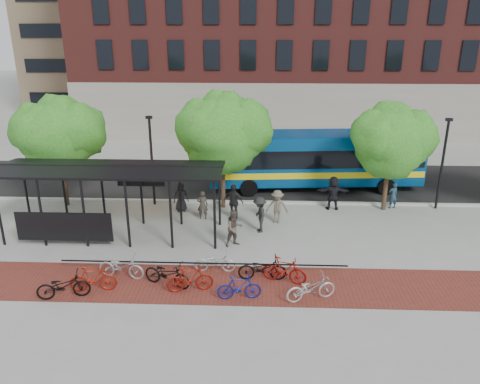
{
  "coord_description": "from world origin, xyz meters",
  "views": [
    {
      "loc": [
        -1.08,
        -21.3,
        9.94
      ],
      "look_at": [
        -1.98,
        1.46,
        1.6
      ],
      "focal_mm": 35.0,
      "sensor_mm": 36.0,
      "label": 1
    }
  ],
  "objects_px": {
    "bike_10": "(311,288)",
    "tree_b": "(224,130)",
    "pedestrian_8": "(235,228)",
    "lamp_post_left": "(152,158)",
    "bike_8": "(262,268)",
    "bike_9": "(284,270)",
    "bus": "(315,157)",
    "bike_2": "(121,266)",
    "pedestrian_3": "(277,207)",
    "tree_a": "(60,132)",
    "bike_5": "(190,279)",
    "pedestrian_7": "(393,195)",
    "lamp_post_right": "(443,162)",
    "bus_shelter": "(109,177)",
    "pedestrian_5": "(333,193)",
    "pedestrian_4": "(233,202)",
    "bike_4": "(167,274)",
    "bike_1": "(93,279)",
    "tree_c": "(393,139)",
    "bike_7": "(239,287)",
    "bike_6": "(215,262)",
    "pedestrian_0": "(181,197)",
    "pedestrian_9": "(260,215)",
    "bike_0": "(63,286)"
  },
  "relations": [
    {
      "from": "bike_2",
      "to": "pedestrian_3",
      "type": "relative_size",
      "value": 1.09
    },
    {
      "from": "bus_shelter",
      "to": "tree_a",
      "type": "distance_m",
      "value": 5.52
    },
    {
      "from": "bike_8",
      "to": "pedestrian_4",
      "type": "height_order",
      "value": "pedestrian_4"
    },
    {
      "from": "lamp_post_right",
      "to": "pedestrian_8",
      "type": "relative_size",
      "value": 2.91
    },
    {
      "from": "pedestrian_4",
      "to": "bike_10",
      "type": "bearing_deg",
      "value": -44.22
    },
    {
      "from": "tree_c",
      "to": "bike_7",
      "type": "distance_m",
      "value": 12.69
    },
    {
      "from": "tree_c",
      "to": "pedestrian_8",
      "type": "relative_size",
      "value": 3.36
    },
    {
      "from": "bike_7",
      "to": "pedestrian_5",
      "type": "xyz_separation_m",
      "value": [
        4.85,
        9.26,
        0.45
      ]
    },
    {
      "from": "lamp_post_left",
      "to": "bike_8",
      "type": "xyz_separation_m",
      "value": [
        6.16,
        -8.15,
        -2.23
      ]
    },
    {
      "from": "tree_b",
      "to": "pedestrian_5",
      "type": "height_order",
      "value": "tree_b"
    },
    {
      "from": "bike_8",
      "to": "bike_10",
      "type": "height_order",
      "value": "same"
    },
    {
      "from": "bike_9",
      "to": "pedestrian_9",
      "type": "xyz_separation_m",
      "value": [
        -0.99,
        4.83,
        0.37
      ]
    },
    {
      "from": "bike_10",
      "to": "bike_6",
      "type": "bearing_deg",
      "value": 44.09
    },
    {
      "from": "bike_2",
      "to": "pedestrian_8",
      "type": "height_order",
      "value": "pedestrian_8"
    },
    {
      "from": "bike_0",
      "to": "pedestrian_0",
      "type": "xyz_separation_m",
      "value": [
        3.08,
        8.84,
        0.33
      ]
    },
    {
      "from": "bike_2",
      "to": "pedestrian_4",
      "type": "relative_size",
      "value": 1.01
    },
    {
      "from": "bus",
      "to": "bike_5",
      "type": "distance_m",
      "value": 13.88
    },
    {
      "from": "bus",
      "to": "bike_8",
      "type": "distance_m",
      "value": 11.95
    },
    {
      "from": "pedestrian_0",
      "to": "bike_5",
      "type": "bearing_deg",
      "value": -95.3
    },
    {
      "from": "bike_6",
      "to": "bike_10",
      "type": "bearing_deg",
      "value": -117.04
    },
    {
      "from": "bike_2",
      "to": "pedestrian_3",
      "type": "xyz_separation_m",
      "value": [
        6.56,
        5.84,
        0.39
      ]
    },
    {
      "from": "bus_shelter",
      "to": "pedestrian_5",
      "type": "bearing_deg",
      "value": 18.33
    },
    {
      "from": "pedestrian_0",
      "to": "pedestrian_8",
      "type": "xyz_separation_m",
      "value": [
        3.18,
        -4.15,
        0.03
      ]
    },
    {
      "from": "lamp_post_right",
      "to": "bike_2",
      "type": "distance_m",
      "value": 17.77
    },
    {
      "from": "bike_5",
      "to": "pedestrian_7",
      "type": "height_order",
      "value": "pedestrian_7"
    },
    {
      "from": "pedestrian_0",
      "to": "lamp_post_left",
      "type": "bearing_deg",
      "value": 134.07
    },
    {
      "from": "pedestrian_8",
      "to": "bike_10",
      "type": "bearing_deg",
      "value": -83.73
    },
    {
      "from": "bus_shelter",
      "to": "bike_7",
      "type": "distance_m",
      "value": 8.83
    },
    {
      "from": "bike_1",
      "to": "bike_2",
      "type": "xyz_separation_m",
      "value": [
        0.81,
        1.05,
        -0.03
      ]
    },
    {
      "from": "bus_shelter",
      "to": "pedestrian_4",
      "type": "bearing_deg",
      "value": 20.12
    },
    {
      "from": "tree_b",
      "to": "bike_7",
      "type": "xyz_separation_m",
      "value": [
        1.19,
        -9.35,
        -3.95
      ]
    },
    {
      "from": "bus_shelter",
      "to": "bike_9",
      "type": "bearing_deg",
      "value": -27.46
    },
    {
      "from": "bike_4",
      "to": "bike_5",
      "type": "relative_size",
      "value": 1.12
    },
    {
      "from": "tree_b",
      "to": "tree_a",
      "type": "bearing_deg",
      "value": -180.0
    },
    {
      "from": "pedestrian_8",
      "to": "bike_0",
      "type": "bearing_deg",
      "value": -171.7
    },
    {
      "from": "lamp_post_right",
      "to": "pedestrian_9",
      "type": "bearing_deg",
      "value": -160.62
    },
    {
      "from": "tree_c",
      "to": "bike_6",
      "type": "xyz_separation_m",
      "value": [
        -8.91,
        -7.31,
        -3.6
      ]
    },
    {
      "from": "bike_7",
      "to": "bike_10",
      "type": "xyz_separation_m",
      "value": [
        2.7,
        0.05,
        0.01
      ]
    },
    {
      "from": "bike_6",
      "to": "pedestrian_0",
      "type": "height_order",
      "value": "pedestrian_0"
    },
    {
      "from": "bike_5",
      "to": "pedestrian_9",
      "type": "relative_size",
      "value": 0.99
    },
    {
      "from": "tree_a",
      "to": "bike_4",
      "type": "xyz_separation_m",
      "value": [
        7.29,
        -8.52,
        -3.71
      ]
    },
    {
      "from": "pedestrian_9",
      "to": "pedestrian_5",
      "type": "bearing_deg",
      "value": 117.33
    },
    {
      "from": "tree_c",
      "to": "pedestrian_4",
      "type": "xyz_separation_m",
      "value": [
        -8.43,
        -1.71,
        -3.08
      ]
    },
    {
      "from": "tree_a",
      "to": "bike_5",
      "type": "relative_size",
      "value": 3.41
    },
    {
      "from": "bike_10",
      "to": "tree_b",
      "type": "bearing_deg",
      "value": 4.42
    },
    {
      "from": "bike_2",
      "to": "bike_8",
      "type": "xyz_separation_m",
      "value": [
        5.76,
        0.07,
        0.0
      ]
    },
    {
      "from": "bike_9",
      "to": "bus",
      "type": "bearing_deg",
      "value": 5.42
    },
    {
      "from": "lamp_post_left",
      "to": "pedestrian_7",
      "type": "height_order",
      "value": "lamp_post_left"
    },
    {
      "from": "bus_shelter",
      "to": "pedestrian_0",
      "type": "bearing_deg",
      "value": 47.76
    },
    {
      "from": "pedestrian_9",
      "to": "bike_8",
      "type": "bearing_deg",
      "value": -8.95
    }
  ]
}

